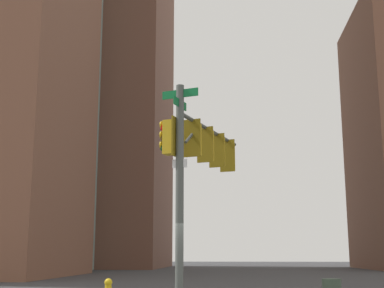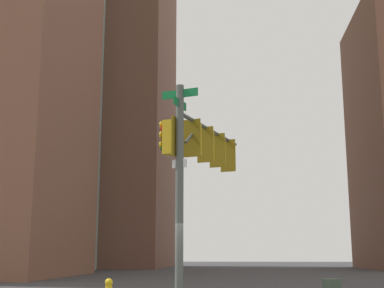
# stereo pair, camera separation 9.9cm
# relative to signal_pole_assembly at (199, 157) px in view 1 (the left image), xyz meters

# --- Properties ---
(signal_pole_assembly) EXTENTS (2.25, 5.19, 6.51)m
(signal_pole_assembly) POSITION_rel_signal_pole_assembly_xyz_m (0.00, 0.00, 0.00)
(signal_pole_assembly) COLOR #4C514C
(signal_pole_assembly) RESTS_ON ground_plane
(building_brick_farside) EXTENTS (16.16, 18.27, 45.12)m
(building_brick_farside) POSITION_rel_signal_pole_assembly_xyz_m (-15.49, 49.42, 17.91)
(building_brick_farside) COLOR brown
(building_brick_farside) RESTS_ON ground_plane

